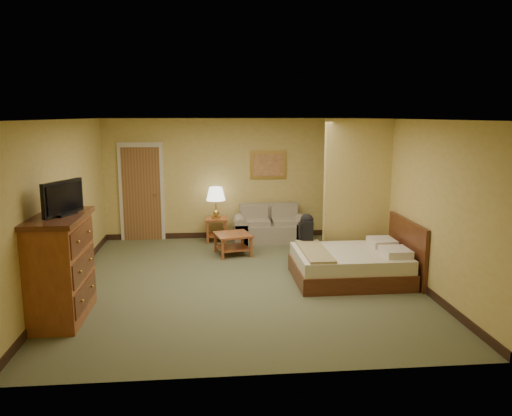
{
  "coord_description": "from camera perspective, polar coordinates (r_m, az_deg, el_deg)",
  "views": [
    {
      "loc": [
        -0.51,
        -7.76,
        2.66
      ],
      "look_at": [
        0.29,
        0.6,
        1.1
      ],
      "focal_mm": 35.0,
      "sensor_mm": 36.0,
      "label": 1
    }
  ],
  "objects": [
    {
      "name": "table_lamp",
      "position": [
        10.54,
        -4.62,
        1.53
      ],
      "size": [
        0.4,
        0.4,
        0.66
      ],
      "color": "#B69143",
      "rests_on": "side_table"
    },
    {
      "name": "side_table",
      "position": [
        10.66,
        -4.56,
        -2.06
      ],
      "size": [
        0.47,
        0.47,
        0.51
      ],
      "color": "brown",
      "rests_on": "floor"
    },
    {
      "name": "door",
      "position": [
        10.94,
        -12.94,
        1.73
      ],
      "size": [
        0.94,
        0.16,
        2.1
      ],
      "color": "beige",
      "rests_on": "floor"
    },
    {
      "name": "dresser",
      "position": [
        7.06,
        -21.51,
        -6.3
      ],
      "size": [
        0.69,
        1.31,
        1.4
      ],
      "color": "brown",
      "rests_on": "floor"
    },
    {
      "name": "backpack",
      "position": [
        8.76,
        5.82,
        -2.16
      ],
      "size": [
        0.23,
        0.29,
        0.49
      ],
      "rotation": [
        0.0,
        0.0,
        -0.04
      ],
      "color": "black",
      "rests_on": "bed"
    },
    {
      "name": "floor",
      "position": [
        8.22,
        -1.6,
        -8.34
      ],
      "size": [
        6.0,
        6.0,
        0.0
      ],
      "primitive_type": "plane",
      "color": "#555939",
      "rests_on": "ground"
    },
    {
      "name": "baseboard",
      "position": [
        11.07,
        -2.65,
        -3.04
      ],
      "size": [
        5.5,
        0.02,
        0.12
      ],
      "primitive_type": "cube",
      "color": "black",
      "rests_on": "floor"
    },
    {
      "name": "tv",
      "position": [
        6.83,
        -21.21,
        0.96
      ],
      "size": [
        0.34,
        0.69,
        0.45
      ],
      "rotation": [
        0.0,
        0.0,
        -0.41
      ],
      "color": "black",
      "rests_on": "dresser"
    },
    {
      "name": "loveseat",
      "position": [
        10.68,
        1.64,
        -2.46
      ],
      "size": [
        1.56,
        0.72,
        0.79
      ],
      "color": "gray",
      "rests_on": "floor"
    },
    {
      "name": "back_wall",
      "position": [
        10.85,
        -2.7,
        3.34
      ],
      "size": [
        5.5,
        0.02,
        2.6
      ],
      "primitive_type": "cube",
      "color": "tan",
      "rests_on": "floor"
    },
    {
      "name": "ceiling",
      "position": [
        7.77,
        -1.7,
        10.1
      ],
      "size": [
        6.0,
        6.0,
        0.0
      ],
      "primitive_type": "plane",
      "rotation": [
        3.14,
        0.0,
        0.0
      ],
      "color": "white",
      "rests_on": "back_wall"
    },
    {
      "name": "left_wall",
      "position": [
        8.19,
        -21.23,
        0.27
      ],
      "size": [
        0.02,
        6.0,
        2.6
      ],
      "primitive_type": "cube",
      "color": "tan",
      "rests_on": "floor"
    },
    {
      "name": "right_wall",
      "position": [
        8.52,
        17.13,
        0.9
      ],
      "size": [
        0.02,
        6.0,
        2.6
      ],
      "primitive_type": "cube",
      "color": "tan",
      "rests_on": "floor"
    },
    {
      "name": "bed",
      "position": [
        8.35,
        11.11,
        -6.28
      ],
      "size": [
        1.89,
        1.52,
        0.98
      ],
      "color": "#492111",
      "rests_on": "floor"
    },
    {
      "name": "partition",
      "position": [
        9.18,
        11.47,
        1.82
      ],
      "size": [
        1.2,
        0.15,
        2.6
      ],
      "primitive_type": "cube",
      "color": "tan",
      "rests_on": "floor"
    },
    {
      "name": "coffee_table",
      "position": [
        9.64,
        -2.66,
        -3.63
      ],
      "size": [
        0.78,
        0.78,
        0.42
      ],
      "rotation": [
        0.0,
        0.0,
        0.23
      ],
      "color": "brown",
      "rests_on": "floor"
    },
    {
      "name": "wall_picture",
      "position": [
        10.86,
        1.41,
        4.95
      ],
      "size": [
        0.78,
        0.04,
        0.61
      ],
      "color": "#B78E3F",
      "rests_on": "back_wall"
    }
  ]
}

